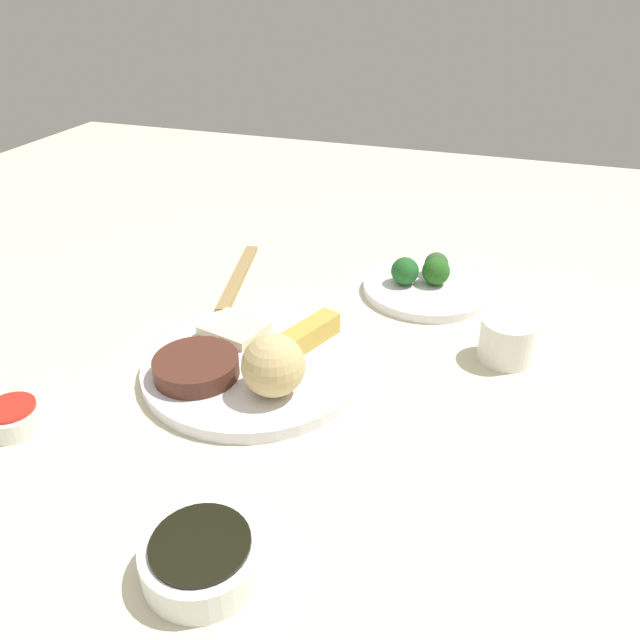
# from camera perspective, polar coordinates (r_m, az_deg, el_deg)

# --- Properties ---
(tabletop) EXTENTS (2.20, 2.20, 0.02)m
(tabletop) POSITION_cam_1_polar(r_m,az_deg,el_deg) (0.77, -2.98, -6.40)
(tabletop) COLOR beige
(tabletop) RESTS_ON ground
(main_plate) EXTENTS (0.28, 0.28, 0.02)m
(main_plate) POSITION_cam_1_polar(r_m,az_deg,el_deg) (0.78, -6.14, -4.19)
(main_plate) COLOR white
(main_plate) RESTS_ON tabletop
(rice_scoop) EXTENTS (0.07, 0.07, 0.07)m
(rice_scoop) POSITION_cam_1_polar(r_m,az_deg,el_deg) (0.70, -4.27, -4.23)
(rice_scoop) COLOR tan
(rice_scoop) RESTS_ON main_plate
(spring_roll) EXTENTS (0.07, 0.12, 0.03)m
(spring_roll) POSITION_cam_1_polar(r_m,az_deg,el_deg) (0.79, -1.32, -1.59)
(spring_roll) COLOR gold
(spring_roll) RESTS_ON main_plate
(crab_rangoon_wonton) EXTENTS (0.09, 0.08, 0.01)m
(crab_rangoon_wonton) POSITION_cam_1_polar(r_m,az_deg,el_deg) (0.83, -7.93, -0.80)
(crab_rangoon_wonton) COLOR beige
(crab_rangoon_wonton) RESTS_ON main_plate
(stir_fry_heap) EXTENTS (0.10, 0.10, 0.02)m
(stir_fry_heap) POSITION_cam_1_polar(r_m,az_deg,el_deg) (0.75, -11.37, -4.26)
(stir_fry_heap) COLOR #4F281D
(stir_fry_heap) RESTS_ON main_plate
(broccoli_plate) EXTENTS (0.20, 0.20, 0.01)m
(broccoli_plate) POSITION_cam_1_polar(r_m,az_deg,el_deg) (0.97, 9.80, 2.89)
(broccoli_plate) COLOR white
(broccoli_plate) RESTS_ON tabletop
(broccoli_floret_0) EXTENTS (0.04, 0.04, 0.04)m
(broccoli_floret_0) POSITION_cam_1_polar(r_m,az_deg,el_deg) (0.96, 10.67, 4.45)
(broccoli_floret_0) COLOR #265F1D
(broccoli_floret_0) RESTS_ON broccoli_plate
(broccoli_floret_1) EXTENTS (0.04, 0.04, 0.04)m
(broccoli_floret_1) POSITION_cam_1_polar(r_m,az_deg,el_deg) (0.99, 10.71, 5.09)
(broccoli_floret_1) COLOR #39592E
(broccoli_floret_1) RESTS_ON broccoli_plate
(broccoli_floret_2) EXTENTS (0.04, 0.04, 0.04)m
(broccoli_floret_2) POSITION_cam_1_polar(r_m,az_deg,el_deg) (0.96, 7.86, 4.51)
(broccoli_floret_2) COLOR #216027
(broccoli_floret_2) RESTS_ON broccoli_plate
(soy_sauce_bowl) EXTENTS (0.10, 0.10, 0.03)m
(soy_sauce_bowl) POSITION_cam_1_polar(r_m,az_deg,el_deg) (0.56, -10.83, -20.82)
(soy_sauce_bowl) COLOR white
(soy_sauce_bowl) RESTS_ON tabletop
(soy_sauce_bowl_liquid) EXTENTS (0.08, 0.08, 0.00)m
(soy_sauce_bowl_liquid) POSITION_cam_1_polar(r_m,az_deg,el_deg) (0.55, -11.02, -19.63)
(soy_sauce_bowl_liquid) COLOR black
(soy_sauce_bowl_liquid) RESTS_ON soy_sauce_bowl
(sauce_ramekin_sweet_and_sour) EXTENTS (0.07, 0.07, 0.02)m
(sauce_ramekin_sweet_and_sour) POSITION_cam_1_polar(r_m,az_deg,el_deg) (0.77, -26.52, -8.09)
(sauce_ramekin_sweet_and_sour) COLOR white
(sauce_ramekin_sweet_and_sour) RESTS_ON tabletop
(sauce_ramekin_sweet_and_sour_liquid) EXTENTS (0.05, 0.05, 0.00)m
(sauce_ramekin_sweet_and_sour_liquid) POSITION_cam_1_polar(r_m,az_deg,el_deg) (0.76, -26.76, -7.26)
(sauce_ramekin_sweet_and_sour_liquid) COLOR red
(sauce_ramekin_sweet_and_sour_liquid) RESTS_ON sauce_ramekin_sweet_and_sour
(teacup) EXTENTS (0.07, 0.07, 0.06)m
(teacup) POSITION_cam_1_polar(r_m,az_deg,el_deg) (0.82, 16.87, -1.80)
(teacup) COLOR white
(teacup) RESTS_ON tabletop
(chopsticks_pair) EXTENTS (0.07, 0.23, 0.01)m
(chopsticks_pair) POSITION_cam_1_polar(r_m,az_deg,el_deg) (1.01, -7.56, 4.01)
(chopsticks_pair) COLOR #9D7D4B
(chopsticks_pair) RESTS_ON tabletop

